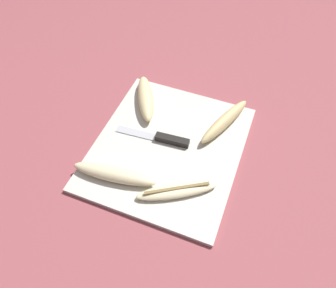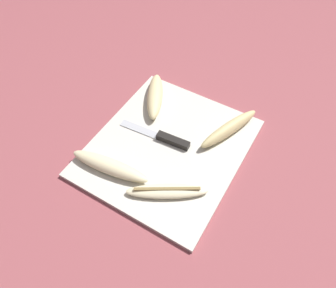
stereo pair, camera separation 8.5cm
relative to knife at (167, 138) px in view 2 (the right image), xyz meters
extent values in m
plane|color=#93474C|center=(-0.02, -0.01, -0.02)|extent=(4.00, 4.00, 0.00)
cube|color=beige|center=(-0.02, -0.01, -0.01)|extent=(0.43, 0.37, 0.01)
cube|color=black|center=(0.00, -0.02, 0.00)|extent=(0.03, 0.09, 0.02)
cube|color=#B7BABF|center=(-0.01, 0.08, -0.01)|extent=(0.03, 0.11, 0.00)
ellipsoid|color=beige|center=(-0.14, -0.08, 0.00)|extent=(0.14, 0.19, 0.02)
cube|color=olive|center=(-0.14, -0.08, 0.02)|extent=(0.09, 0.14, 0.00)
ellipsoid|color=beige|center=(-0.15, 0.07, 0.01)|extent=(0.07, 0.21, 0.03)
ellipsoid|color=#DBC684|center=(0.11, -0.13, 0.01)|extent=(0.20, 0.10, 0.04)
ellipsoid|color=beige|center=(0.11, 0.10, 0.01)|extent=(0.18, 0.12, 0.04)
camera|label=1|loc=(-0.50, -0.20, 0.68)|focal=35.00mm
camera|label=2|loc=(-0.46, -0.28, 0.68)|focal=35.00mm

